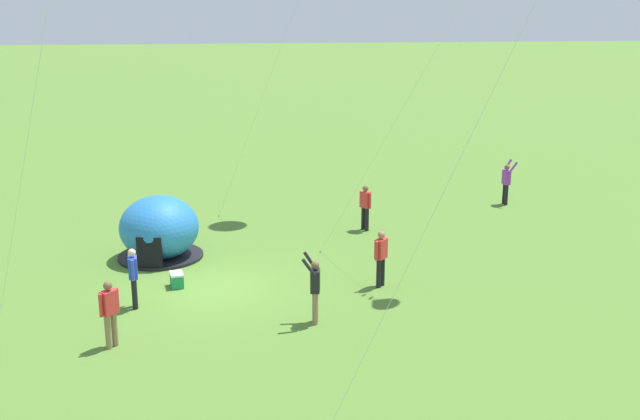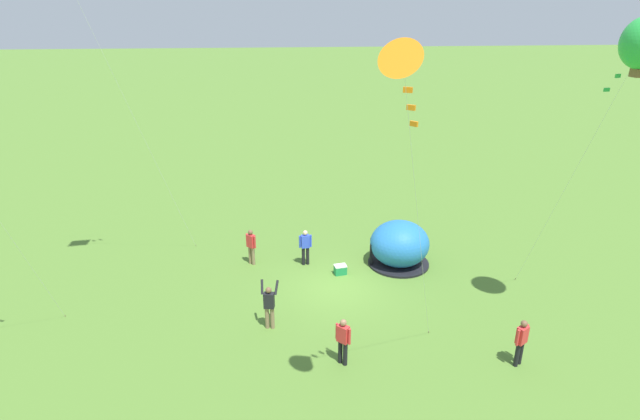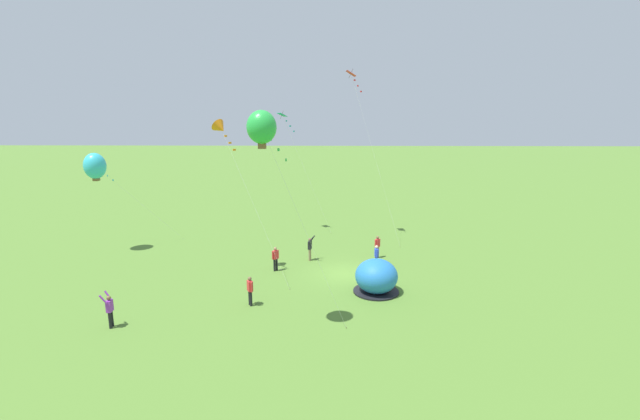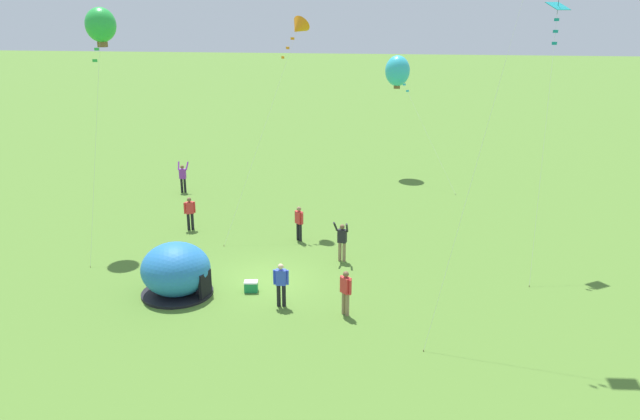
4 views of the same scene
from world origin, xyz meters
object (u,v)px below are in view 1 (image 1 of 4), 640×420
at_px(cooler_box, 177,280).
at_px(person_with_toddler, 110,311).
at_px(popup_tent, 159,229).
at_px(person_flying_kite, 315,287).
at_px(person_watching_sky, 381,256).
at_px(person_center_field, 133,275).
at_px(person_arms_raised, 506,181).
at_px(person_near_tent, 365,205).

height_order(cooler_box, person_with_toddler, person_with_toddler).
xyz_separation_m(popup_tent, person_flying_kite, (6.02, 4.37, 0.00)).
distance_m(person_watching_sky, person_center_field, 7.15).
relative_size(cooler_box, person_center_field, 0.34).
bearing_deg(person_flying_kite, person_arms_raised, 138.71).
relative_size(popup_tent, person_center_field, 1.63).
bearing_deg(person_near_tent, person_watching_sky, -7.00).
height_order(cooler_box, person_flying_kite, person_flying_kite).
distance_m(person_flying_kite, person_with_toddler, 5.20).
height_order(person_center_field, person_near_tent, same).
height_order(person_center_field, person_with_toddler, same).
height_order(person_flying_kite, person_watching_sky, person_flying_kite).
distance_m(person_arms_raised, person_center_field, 17.16).
bearing_deg(person_with_toddler, cooler_box, 160.22).
distance_m(popup_tent, person_near_tent, 7.68).
relative_size(person_flying_kite, person_with_toddler, 1.10).
bearing_deg(cooler_box, person_flying_kite, 49.39).
height_order(popup_tent, person_with_toddler, popup_tent).
bearing_deg(person_flying_kite, popup_tent, -143.99).
bearing_deg(cooler_box, person_with_toddler, -19.78).
height_order(popup_tent, person_flying_kite, popup_tent).
bearing_deg(person_arms_raised, person_watching_sky, -40.41).
xyz_separation_m(cooler_box, person_watching_sky, (0.83, 6.03, 0.74)).
distance_m(person_flying_kite, person_center_field, 5.12).
relative_size(person_center_field, person_with_toddler, 1.00).
bearing_deg(person_with_toddler, person_flying_kite, 98.16).
distance_m(person_with_toddler, person_near_tent, 12.05).
bearing_deg(person_near_tent, cooler_box, -53.80).
bearing_deg(person_center_field, person_near_tent, 129.26).
distance_m(person_watching_sky, person_near_tent, 5.81).
height_order(person_flying_kite, person_with_toddler, person_flying_kite).
bearing_deg(person_watching_sky, person_arms_raised, 139.59).
distance_m(popup_tent, person_center_field, 4.30).
bearing_deg(cooler_box, person_arms_raised, 120.20).
relative_size(cooler_box, person_watching_sky, 0.34).
distance_m(person_flying_kite, person_watching_sky, 3.30).
bearing_deg(person_near_tent, person_flying_kite, -20.34).
relative_size(popup_tent, person_near_tent, 1.63).
xyz_separation_m(person_flying_kite, person_arms_raised, (-10.98, 9.64, 0.00)).
xyz_separation_m(person_center_field, person_near_tent, (-6.40, 7.83, 0.00)).
relative_size(cooler_box, person_with_toddler, 0.34).
height_order(person_with_toddler, person_near_tent, same).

